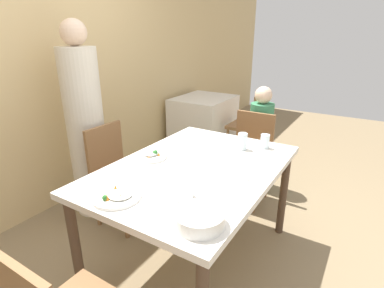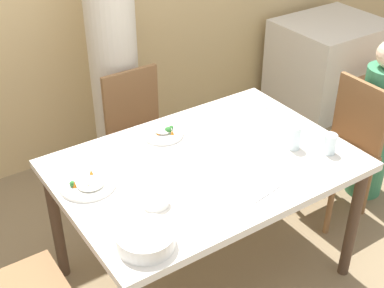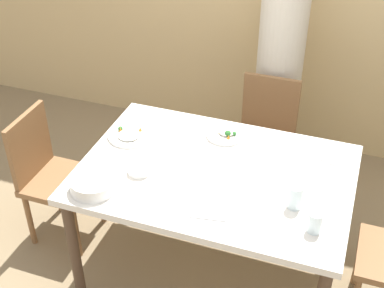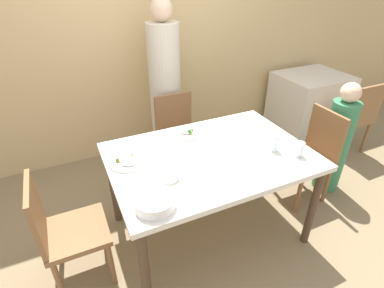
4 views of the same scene
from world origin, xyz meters
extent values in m
plane|color=#847051|center=(0.00, 0.00, 0.00)|extent=(10.00, 10.00, 0.00)
cube|color=silver|center=(0.00, 0.00, 0.74)|extent=(1.43, 0.99, 0.04)
cylinder|color=#4C3828|center=(0.66, -0.44, 0.36)|extent=(0.06, 0.06, 0.72)
cylinder|color=#4C3828|center=(-0.66, 0.44, 0.36)|extent=(0.06, 0.06, 0.72)
cylinder|color=#4C3828|center=(0.66, 0.44, 0.36)|extent=(0.06, 0.06, 0.72)
cube|color=brown|center=(0.09, 0.77, 0.42)|extent=(0.40, 0.40, 0.04)
cube|color=brown|center=(0.09, 0.95, 0.65)|extent=(0.38, 0.03, 0.42)
cylinder|color=brown|center=(-0.07, 0.60, 0.20)|extent=(0.04, 0.04, 0.40)
cylinder|color=brown|center=(0.26, 0.60, 0.20)|extent=(0.04, 0.04, 0.40)
cylinder|color=brown|center=(-0.07, 0.93, 0.20)|extent=(0.04, 0.04, 0.40)
cylinder|color=brown|center=(0.26, 0.93, 0.20)|extent=(0.04, 0.04, 0.40)
cube|color=brown|center=(0.99, 0.02, 0.42)|extent=(0.40, 0.40, 0.04)
cube|color=brown|center=(1.17, 0.02, 0.65)|extent=(0.03, 0.38, 0.42)
cylinder|color=brown|center=(0.82, 0.19, 0.20)|extent=(0.04, 0.04, 0.40)
cylinder|color=brown|center=(0.82, -0.14, 0.20)|extent=(0.04, 0.04, 0.40)
cylinder|color=brown|center=(1.15, 0.19, 0.20)|extent=(0.04, 0.04, 0.40)
cylinder|color=brown|center=(1.15, -0.14, 0.20)|extent=(0.04, 0.04, 0.40)
cylinder|color=beige|center=(0.09, 1.17, 0.74)|extent=(0.32, 0.32, 1.48)
cylinder|color=#387F56|center=(1.35, 0.02, 0.46)|extent=(0.24, 0.24, 0.92)
cylinder|color=white|center=(-0.54, -0.35, 0.79)|extent=(0.24, 0.24, 0.07)
cylinder|color=#BC5123|center=(-0.54, -0.35, 0.82)|extent=(0.21, 0.21, 0.01)
cylinder|color=white|center=(-0.56, 0.15, 0.77)|extent=(0.26, 0.26, 0.02)
ellipsoid|color=white|center=(-0.56, 0.12, 0.79)|extent=(0.13, 0.13, 0.02)
cone|color=orange|center=(-0.63, 0.15, 0.79)|extent=(0.02, 0.02, 0.03)
sphere|color=#2D702D|center=(-0.63, 0.16, 0.79)|extent=(0.03, 0.03, 0.03)
cone|color=orange|center=(-0.58, 0.10, 0.79)|extent=(0.02, 0.02, 0.03)
cone|color=orange|center=(-0.52, 0.19, 0.79)|extent=(0.02, 0.02, 0.03)
cylinder|color=white|center=(-0.05, 0.33, 0.77)|extent=(0.22, 0.22, 0.02)
ellipsoid|color=white|center=(-0.04, 0.34, 0.79)|extent=(0.10, 0.10, 0.02)
sphere|color=#2D702D|center=(0.01, 0.33, 0.79)|extent=(0.02, 0.02, 0.02)
cone|color=orange|center=(-0.07, 0.33, 0.79)|extent=(0.02, 0.02, 0.02)
sphere|color=#2D702D|center=(-0.03, 0.31, 0.80)|extent=(0.04, 0.04, 0.04)
cone|color=orange|center=(-0.01, 0.29, 0.79)|extent=(0.02, 0.02, 0.02)
cylinder|color=white|center=(-0.37, -0.15, 0.78)|extent=(0.12, 0.12, 0.05)
cylinder|color=white|center=(-0.37, -0.15, 0.80)|extent=(0.11, 0.11, 0.01)
cylinder|color=silver|center=(0.44, -0.14, 0.82)|extent=(0.07, 0.07, 0.13)
cylinder|color=silver|center=(0.56, -0.28, 0.81)|extent=(0.07, 0.07, 0.11)
cube|color=white|center=(0.21, 0.27, 0.76)|extent=(0.14, 0.14, 0.01)
cube|color=silver|center=(0.56, 0.27, 0.76)|extent=(0.18, 0.08, 0.01)
cube|color=silver|center=(0.08, -0.36, 0.76)|extent=(0.18, 0.05, 0.01)
cube|color=silver|center=(2.07, 1.11, 0.37)|extent=(0.84, 0.71, 0.73)
cylinder|color=brown|center=(2.23, 0.64, 0.20)|extent=(0.04, 0.04, 0.40)
cylinder|color=brown|center=(1.90, 0.64, 0.20)|extent=(0.04, 0.04, 0.40)
camera|label=1|loc=(-1.53, -0.92, 1.59)|focal=28.00mm
camera|label=2|loc=(-1.26, -1.76, 2.25)|focal=50.00mm
camera|label=3|loc=(0.63, -2.15, 2.50)|focal=50.00mm
camera|label=4|loc=(-0.88, -1.58, 1.94)|focal=28.00mm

